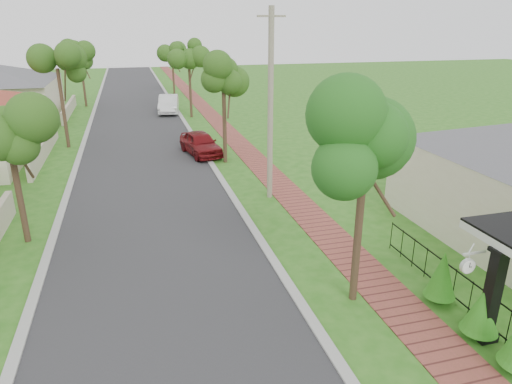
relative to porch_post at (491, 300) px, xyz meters
name	(u,v)px	position (x,y,z in m)	size (l,w,h in m)	color
ground	(299,345)	(-4.55, 1.00, -1.12)	(160.00, 160.00, 0.00)	#286417
road	(142,150)	(-7.55, 21.00, -1.12)	(7.00, 120.00, 0.02)	#28282B
kerb_right	(200,146)	(-3.90, 21.00, -1.12)	(0.30, 120.00, 0.10)	#9E9E99
kerb_left	(80,154)	(-11.20, 21.00, -1.12)	(0.30, 120.00, 0.10)	#9E9E99
sidewalk	(239,144)	(-1.30, 21.00, -1.12)	(1.50, 120.00, 0.03)	brown
porch_post	(491,300)	(0.00, 0.00, 0.00)	(0.48, 0.48, 2.52)	black
picket_fence	(471,296)	(0.35, 1.00, -0.59)	(0.03, 8.02, 1.00)	black
street_trees	(135,66)	(-7.42, 27.84, 3.42)	(10.70, 37.65, 5.89)	#382619
hedge_row	(485,312)	(-0.10, 0.02, -0.33)	(0.86, 3.70, 1.86)	#246915
parked_car_red	(201,144)	(-4.15, 18.94, -0.43)	(1.64, 4.08, 1.39)	maroon
parked_car_white	(169,104)	(-4.71, 33.48, -0.35)	(1.62, 4.65, 1.53)	white
near_tree	(366,143)	(-2.35, 2.50, 3.47)	(2.24, 2.24, 5.76)	#382619
utility_pole	(270,107)	(-2.25, 11.00, 3.00)	(1.20, 0.24, 8.12)	gray
station_clock	(468,265)	(-0.49, 0.40, 0.83)	(0.65, 0.13, 0.55)	silver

